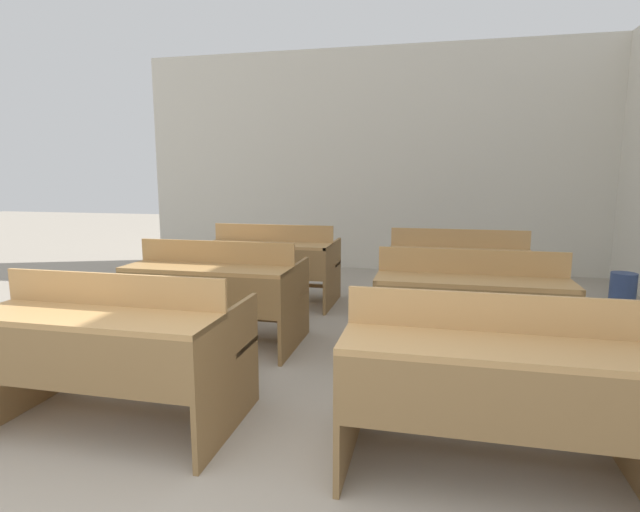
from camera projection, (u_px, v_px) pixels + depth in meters
The scene contains 9 objects.
wall_back at pixel (367, 161), 7.14m from camera, with size 6.66×0.06×3.12m.
bench_front_left at pixel (116, 345), 2.70m from camera, with size 1.30×0.82×0.85m.
bench_front_right at pixel (489, 378), 2.26m from camera, with size 1.30×0.82×0.85m.
bench_second_left at pixel (217, 290), 4.01m from camera, with size 1.30×0.82×0.85m.
bench_second_right at pixel (469, 304), 3.55m from camera, with size 1.30×0.82×0.85m.
bench_third_left at pixel (273, 261), 5.31m from camera, with size 1.30×0.82×0.85m.
bench_third_right at pixel (458, 269), 4.86m from camera, with size 1.30×0.82×0.85m.
wastepaper_bin at pixel (623, 288), 5.35m from camera, with size 0.26×0.26×0.33m.
schoolbag at pixel (12, 354), 3.26m from camera, with size 0.32×0.26×0.42m.
Camera 1 is at (0.95, -0.85, 1.36)m, focal length 28.00 mm.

